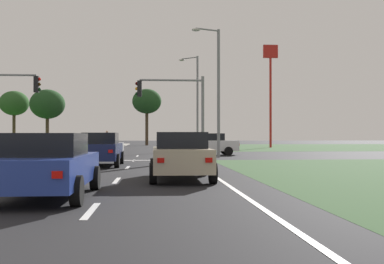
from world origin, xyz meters
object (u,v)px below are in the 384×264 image
(pedestrian_at_median, at_px, (107,138))
(fastfood_pole_sign, at_px, (270,73))
(treeline_second, at_px, (14,104))
(treeline_fourth, at_px, (147,102))
(street_lamp_third, at_px, (196,98))
(car_beige_second, at_px, (181,155))
(treeline_third, at_px, (47,104))
(car_white_fourth, at_px, (208,144))
(car_teal_eighth, at_px, (103,141))
(traffic_signal_near_right, at_px, (177,102))
(street_lamp_second, at_px, (216,86))
(car_silver_near, at_px, (91,145))
(car_red_seventh, at_px, (76,143))
(car_navy_fifth, at_px, (101,149))
(car_blue_sixth, at_px, (47,165))
(car_grey_third, at_px, (87,142))

(pedestrian_at_median, bearing_deg, fastfood_pole_sign, -121.07)
(treeline_second, bearing_deg, treeline_fourth, 3.95)
(street_lamp_third, bearing_deg, car_beige_second, -96.06)
(treeline_second, height_order, treeline_third, treeline_second)
(car_white_fourth, distance_m, car_teal_eighth, 30.14)
(traffic_signal_near_right, distance_m, street_lamp_second, 4.08)
(pedestrian_at_median, bearing_deg, treeline_third, -32.39)
(car_silver_near, relative_size, car_beige_second, 1.05)
(car_red_seventh, height_order, treeline_third, treeline_third)
(car_navy_fifth, height_order, car_blue_sixth, car_navy_fifth)
(car_blue_sixth, relative_size, street_lamp_third, 0.49)
(pedestrian_at_median, bearing_deg, car_silver_near, 119.53)
(car_grey_third, distance_m, car_red_seventh, 6.86)
(fastfood_pole_sign, bearing_deg, car_teal_eighth, 162.48)
(car_white_fourth, xyz_separation_m, treeline_third, (-18.48, 29.80, 4.87))
(car_silver_near, distance_m, car_white_fourth, 8.61)
(treeline_fourth, bearing_deg, car_silver_near, -95.72)
(car_blue_sixth, relative_size, car_red_seventh, 1.07)
(car_blue_sixth, height_order, car_red_seventh, car_blue_sixth)
(traffic_signal_near_right, xyz_separation_m, treeline_second, (-21.40, 40.33, 2.59))
(car_beige_second, bearing_deg, car_navy_fifth, 115.18)
(street_lamp_second, bearing_deg, car_navy_fifth, -130.25)
(car_blue_sixth, xyz_separation_m, street_lamp_third, (6.58, 34.53, 4.44))
(street_lamp_second, distance_m, street_lamp_third, 15.28)
(car_grey_third, xyz_separation_m, car_white_fourth, (11.06, -15.18, 0.03))
(car_blue_sixth, height_order, pedestrian_at_median, pedestrian_at_median)
(car_grey_third, height_order, car_red_seventh, car_grey_third)
(car_silver_near, distance_m, car_beige_second, 20.05)
(car_beige_second, height_order, treeline_fourth, treeline_fourth)
(traffic_signal_near_right, bearing_deg, car_red_seventh, 119.50)
(car_blue_sixth, distance_m, car_red_seventh, 31.82)
(car_blue_sixth, distance_m, treeline_second, 59.74)
(car_grey_third, distance_m, street_lamp_third, 12.60)
(car_blue_sixth, xyz_separation_m, street_lamp_second, (6.57, 19.25, 3.99))
(fastfood_pole_sign, distance_m, treeline_fourth, 20.64)
(car_beige_second, relative_size, treeline_third, 0.57)
(car_navy_fifth, bearing_deg, street_lamp_second, 49.75)
(car_red_seventh, height_order, fastfood_pole_sign, fastfood_pole_sign)
(car_red_seventh, height_order, treeline_fourth, treeline_fourth)
(street_lamp_second, height_order, pedestrian_at_median, street_lamp_second)
(fastfood_pole_sign, distance_m, treeline_second, 36.50)
(car_teal_eighth, bearing_deg, car_white_fourth, 111.19)
(car_navy_fifth, height_order, street_lamp_second, street_lamp_second)
(treeline_fourth, bearing_deg, car_white_fourth, -81.66)
(car_teal_eighth, xyz_separation_m, pedestrian_at_median, (2.33, -17.12, 0.46))
(car_silver_near, xyz_separation_m, treeline_third, (-9.87, 29.53, 4.94))
(car_navy_fifth, bearing_deg, street_lamp_third, 73.95)
(pedestrian_at_median, bearing_deg, street_lamp_second, 149.99)
(car_white_fourth, distance_m, street_lamp_third, 12.19)
(car_beige_second, xyz_separation_m, street_lamp_third, (3.23, 30.38, 4.41))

